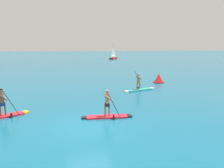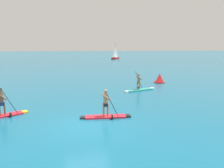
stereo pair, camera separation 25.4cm
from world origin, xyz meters
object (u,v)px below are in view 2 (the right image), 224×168
(paddleboarder_near_left, at_px, (1,111))
(paddleboarder_far_right, at_px, (140,87))
(paddleboarder_mid_center, at_px, (106,111))
(race_marker_buoy, at_px, (159,79))
(sailboat_right_horizon, at_px, (115,57))

(paddleboarder_near_left, bearing_deg, paddleboarder_far_right, 0.61)
(paddleboarder_mid_center, height_order, paddleboarder_far_right, paddleboarder_far_right)
(paddleboarder_far_right, xyz_separation_m, race_marker_buoy, (3.93, 3.94, 0.16))
(paddleboarder_far_right, relative_size, sailboat_right_horizon, 0.61)
(paddleboarder_near_left, xyz_separation_m, race_marker_buoy, (15.05, 9.87, 0.12))
(paddleboarder_mid_center, relative_size, race_marker_buoy, 2.30)
(race_marker_buoy, bearing_deg, paddleboarder_far_right, -134.95)
(paddleboarder_far_right, bearing_deg, paddleboarder_near_left, -170.50)
(paddleboarder_near_left, distance_m, sailboat_right_horizon, 64.37)
(paddleboarder_mid_center, relative_size, sailboat_right_horizon, 0.54)
(sailboat_right_horizon, bearing_deg, paddleboarder_far_right, -157.26)
(paddleboarder_mid_center, height_order, sailboat_right_horizon, sailboat_right_horizon)
(race_marker_buoy, distance_m, sailboat_right_horizon, 51.16)
(paddleboarder_far_right, bearing_deg, sailboat_right_horizon, 60.47)
(paddleboarder_far_right, height_order, sailboat_right_horizon, sailboat_right_horizon)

